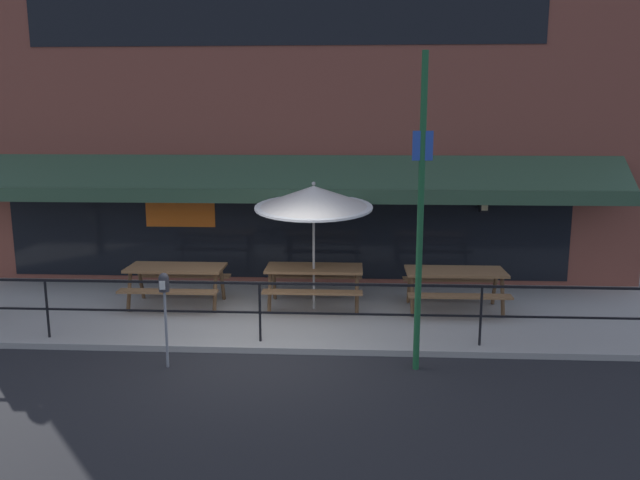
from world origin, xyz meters
TOP-DOWN VIEW (x-y plane):
  - ground_plane at (0.00, 0.00)m, footprint 120.00×120.00m
  - patio_deck at (0.00, 2.00)m, footprint 15.00×4.00m
  - restaurant_building at (0.00, 4.23)m, footprint 15.00×1.60m
  - patio_railing at (0.00, 0.30)m, footprint 13.84×0.04m
  - picnic_table_left at (-1.85, 2.13)m, footprint 1.80×1.42m
  - picnic_table_centre at (0.74, 2.22)m, footprint 1.80×1.42m
  - picnic_table_right at (3.33, 2.11)m, footprint 1.80×1.42m
  - patio_umbrella_centre at (0.74, 2.09)m, footprint 2.14×2.14m
  - parking_meter_near at (-1.24, -0.58)m, footprint 0.15×0.16m
  - street_sign_pole at (2.39, -0.45)m, footprint 0.28×0.09m

SIDE VIEW (x-z plane):
  - ground_plane at x=0.00m, z-range 0.00..0.00m
  - patio_deck at x=0.00m, z-range 0.00..0.10m
  - picnic_table_left at x=-1.85m, z-range 0.33..1.08m
  - picnic_table_centre at x=0.74m, z-range 0.33..1.08m
  - picnic_table_right at x=3.33m, z-range 0.33..1.08m
  - patio_railing at x=0.00m, z-range 0.32..1.28m
  - parking_meter_near at x=-1.24m, z-range 0.44..1.86m
  - patio_umbrella_centre at x=0.74m, z-range 0.99..3.37m
  - street_sign_pole at x=2.39m, z-range 0.06..4.53m
  - restaurant_building at x=0.00m, z-range -0.03..8.15m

